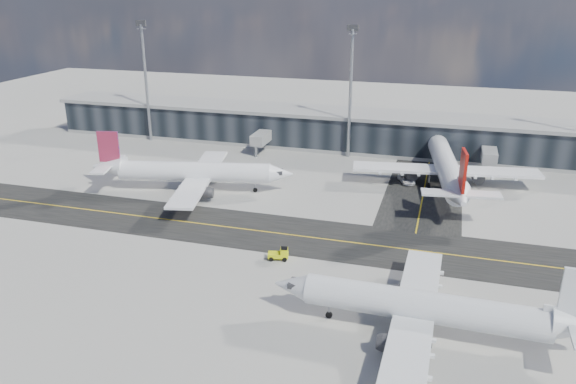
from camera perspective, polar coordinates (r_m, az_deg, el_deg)
name	(u,v)px	position (r m, az deg, el deg)	size (l,w,h in m)	color
ground	(289,246)	(84.73, 0.07, -5.54)	(300.00, 300.00, 0.00)	gray
taxiway_lanes	(329,222)	(93.33, 4.24, -3.03)	(180.00, 63.00, 0.03)	black
terminal_concourse	(354,132)	(133.90, 6.74, 6.09)	(152.00, 19.80, 8.80)	black
floodlight_masts	(351,88)	(124.78, 6.37, 10.45)	(102.50, 0.70, 28.90)	gray
airliner_af	(192,172)	(107.12, -9.74, 2.01)	(37.88, 32.51, 11.28)	white
airliner_redtail	(447,168)	(111.03, 15.83, 2.38)	(35.84, 41.89, 12.41)	white
airliner_near	(428,308)	(65.24, 14.07, -11.33)	(35.64, 30.32, 10.59)	silver
baggage_tug	(280,254)	(80.50, -0.81, -6.30)	(3.13, 2.07, 1.80)	#D4DD0B
service_van	(407,179)	(113.29, 11.95, 1.30)	(2.44, 5.30, 1.47)	white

